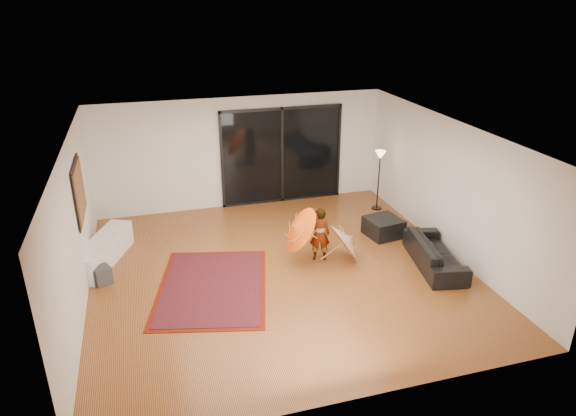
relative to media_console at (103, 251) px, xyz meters
name	(u,v)px	position (x,y,z in m)	size (l,w,h in m)	color
floor	(281,271)	(3.25, -1.31, -0.25)	(7.00, 7.00, 0.00)	#A55E2D
ceiling	(280,134)	(3.25, -1.31, 2.45)	(7.00, 7.00, 0.00)	white
wall_back	(242,153)	(3.25, 2.19, 1.10)	(7.00, 7.00, 0.00)	silver
wall_front	(357,314)	(3.25, -4.81, 1.10)	(7.00, 7.00, 0.00)	silver
wall_left	(75,230)	(-0.25, -1.31, 1.10)	(7.00, 7.00, 0.00)	silver
wall_right	(449,187)	(6.75, -1.31, 1.10)	(7.00, 7.00, 0.00)	silver
sliding_door	(282,155)	(4.25, 2.16, 0.95)	(3.06, 0.07, 2.40)	black
painting	(79,191)	(-0.21, -0.31, 1.40)	(0.04, 1.28, 1.08)	black
media_console	(103,251)	(0.00, 0.00, 0.00)	(0.46, 1.84, 0.51)	white
speaker	(102,275)	(0.00, -0.81, -0.09)	(0.29, 0.29, 0.33)	#424244
persian_rug	(212,287)	(1.91, -1.51, -0.25)	(2.51, 3.06, 0.02)	#611408
sofa	(435,253)	(6.20, -1.92, 0.01)	(1.84, 0.72, 0.54)	black
ottoman	(383,227)	(5.83, -0.43, -0.05)	(0.70, 0.70, 0.40)	black
floor_lamp	(380,163)	(6.35, 0.99, 0.91)	(0.25, 0.25, 1.48)	black
child	(320,234)	(4.12, -1.05, 0.30)	(0.40, 0.27, 1.11)	#999999
parasol_orange	(294,230)	(3.57, -1.10, 0.48)	(0.66, 0.93, 0.92)	#F14F0C
parasol_white	(351,236)	(4.72, -1.20, 0.25)	(0.65, 0.89, 0.96)	silver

